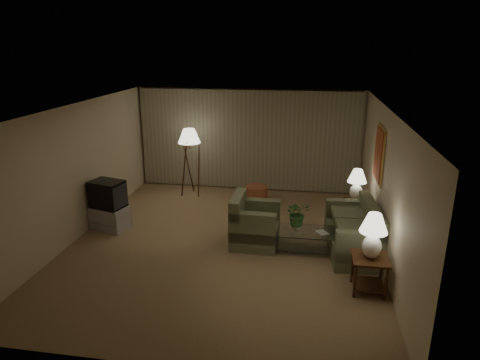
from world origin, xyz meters
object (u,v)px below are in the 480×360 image
(coffee_table, at_px, (304,237))
(side_table_far, at_px, (354,209))
(armchair, at_px, (255,225))
(table_lamp_near, at_px, (373,232))
(crt_tv, at_px, (107,194))
(sofa, at_px, (352,233))
(ottoman, at_px, (256,193))
(table_lamp_far, at_px, (357,182))
(floor_lamp, at_px, (190,161))
(tv_cabinet, at_px, (110,218))
(vase, at_px, (297,226))
(side_table_near, at_px, (369,268))

(coffee_table, bearing_deg, side_table_far, 52.26)
(armchair, height_order, table_lamp_near, table_lamp_near)
(crt_tv, bearing_deg, armchair, 11.38)
(sofa, height_order, side_table_far, sofa)
(table_lamp_near, bearing_deg, ottoman, 120.85)
(table_lamp_far, xyz_separation_m, floor_lamp, (-4.05, 1.38, -0.09))
(sofa, bearing_deg, ottoman, -143.96)
(side_table_far, relative_size, tv_cabinet, 0.69)
(ottoman, bearing_deg, table_lamp_near, -59.15)
(crt_tv, bearing_deg, floor_lamp, 79.47)
(crt_tv, distance_m, vase, 4.03)
(table_lamp_far, bearing_deg, floor_lamp, 161.20)
(table_lamp_near, distance_m, table_lamp_far, 2.60)
(table_lamp_far, relative_size, vase, 4.19)
(side_table_near, bearing_deg, vase, 133.71)
(side_table_far, xyz_separation_m, table_lamp_far, (0.00, -0.00, 0.62))
(side_table_far, distance_m, table_lamp_far, 0.62)
(side_table_near, bearing_deg, sofa, 96.34)
(side_table_near, relative_size, side_table_far, 1.00)
(coffee_table, relative_size, vase, 7.40)
(tv_cabinet, bearing_deg, floor_lamp, 79.47)
(sofa, xyz_separation_m, armchair, (-1.87, 0.04, 0.02))
(table_lamp_far, distance_m, ottoman, 2.74)
(side_table_near, height_order, table_lamp_far, table_lamp_far)
(ottoman, bearing_deg, armchair, -83.48)
(floor_lamp, relative_size, ottoman, 3.14)
(sofa, bearing_deg, crt_tv, -97.69)
(table_lamp_far, bearing_deg, side_table_near, -90.00)
(side_table_near, distance_m, table_lamp_far, 2.67)
(armchair, relative_size, ottoman, 1.74)
(crt_tv, distance_m, floor_lamp, 2.63)
(sofa, xyz_separation_m, ottoman, (-2.15, 2.50, -0.19))
(table_lamp_far, height_order, floor_lamp, floor_lamp)
(coffee_table, bearing_deg, sofa, 6.38)
(sofa, distance_m, tv_cabinet, 5.06)
(side_table_near, relative_size, vase, 3.61)
(armchair, height_order, vase, armchair)
(crt_tv, relative_size, ottoman, 1.39)
(tv_cabinet, distance_m, vase, 4.03)
(table_lamp_near, bearing_deg, vase, 133.71)
(side_table_near, bearing_deg, coffee_table, 129.89)
(sofa, height_order, side_table_near, sofa)
(table_lamp_near, bearing_deg, sofa, 96.34)
(table_lamp_near, xyz_separation_m, ottoman, (-2.30, 3.85, -0.86))
(sofa, bearing_deg, table_lamp_near, 1.67)
(sofa, height_order, table_lamp_far, table_lamp_far)
(table_lamp_far, relative_size, ottoman, 1.24)
(sofa, xyz_separation_m, tv_cabinet, (-5.05, 0.27, -0.13))
(table_lamp_near, bearing_deg, crt_tv, 162.73)
(armchair, xyz_separation_m, coffee_table, (0.97, -0.14, -0.12))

